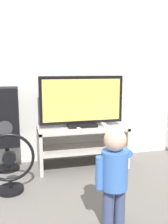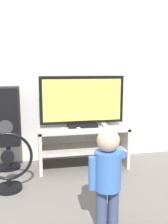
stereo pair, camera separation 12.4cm
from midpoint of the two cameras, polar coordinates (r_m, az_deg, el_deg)
The scene contains 10 objects.
ground_plane at distance 2.87m, azimuth 1.82°, elevation -13.82°, with size 16.00×16.00×0.00m, color slate.
wall_back at distance 3.15m, azimuth -0.28°, elevation 12.59°, with size 10.00×0.06×2.60m.
tv_stand at distance 2.97m, azimuth 0.86°, elevation -6.49°, with size 1.03×0.45×0.48m.
television at distance 2.89m, azimuth 0.80°, elevation 2.28°, with size 0.98×0.20×0.59m.
game_console at distance 2.92m, azimuth 5.88°, elevation -3.12°, with size 0.05×0.17×0.04m.
remote_primary at distance 2.75m, azimuth -3.82°, elevation -4.11°, with size 0.09×0.13×0.03m.
remote_secondary at distance 2.75m, azimuth 0.22°, elevation -4.05°, with size 0.04×0.13×0.03m.
child at distance 1.84m, azimuth 7.40°, elevation -13.12°, with size 0.29×0.44×0.75m.
speaker_tower at distance 2.94m, azimuth -16.15°, elevation -1.21°, with size 0.29×0.33×0.95m.
floor_fan at distance 2.51m, azimuth -15.59°, elevation -11.57°, with size 0.47×0.24×0.57m.
Camera 2 is at (-0.54, -2.57, 1.17)m, focal length 40.00 mm.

